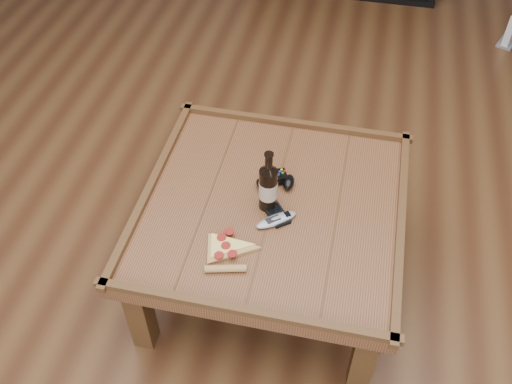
% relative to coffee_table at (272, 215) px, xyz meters
% --- Properties ---
extents(ground, '(6.00, 6.00, 0.00)m').
position_rel_coffee_table_xyz_m(ground, '(0.00, 0.00, -0.39)').
color(ground, '#462514').
rests_on(ground, ground).
extents(coffee_table, '(1.03, 1.03, 0.48)m').
position_rel_coffee_table_xyz_m(coffee_table, '(0.00, 0.00, 0.00)').
color(coffee_table, '#4F2A16').
rests_on(coffee_table, ground).
extents(beer_bottle, '(0.07, 0.07, 0.27)m').
position_rel_coffee_table_xyz_m(beer_bottle, '(-0.02, -0.01, 0.17)').
color(beer_bottle, black).
rests_on(beer_bottle, coffee_table).
extents(game_controller, '(0.16, 0.14, 0.05)m').
position_rel_coffee_table_xyz_m(game_controller, '(-0.01, 0.11, 0.08)').
color(game_controller, black).
rests_on(game_controller, coffee_table).
extents(pizza_slice, '(0.22, 0.29, 0.03)m').
position_rel_coffee_table_xyz_m(pizza_slice, '(-0.12, -0.26, 0.07)').
color(pizza_slice, tan).
rests_on(pizza_slice, coffee_table).
extents(smartphone, '(0.12, 0.13, 0.02)m').
position_rel_coffee_table_xyz_m(smartphone, '(0.03, -0.05, 0.07)').
color(smartphone, black).
rests_on(smartphone, coffee_table).
extents(remote_control, '(0.16, 0.14, 0.02)m').
position_rel_coffee_table_xyz_m(remote_control, '(0.03, -0.08, 0.07)').
color(remote_control, '#9498A1').
rests_on(remote_control, coffee_table).
extents(game_console, '(0.16, 0.20, 0.22)m').
position_rel_coffee_table_xyz_m(game_console, '(1.18, 2.16, -0.29)').
color(game_console, gray).
rests_on(game_console, ground).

